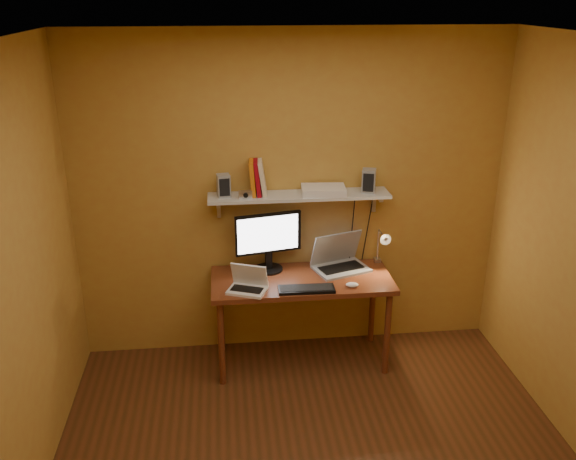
{
  "coord_description": "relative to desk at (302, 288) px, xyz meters",
  "views": [
    {
      "loc": [
        -0.53,
        -2.94,
        2.83
      ],
      "look_at": [
        -0.07,
        1.18,
        1.2
      ],
      "focal_mm": 38.0,
      "sensor_mm": 36.0,
      "label": 1
    }
  ],
  "objects": [
    {
      "name": "speaker_right",
      "position": [
        0.54,
        0.18,
        0.8
      ],
      "size": [
        0.13,
        0.13,
        0.18
      ],
      "primitive_type": "cube",
      "rotation": [
        0.0,
        0.0,
        -0.3
      ],
      "color": "gray",
      "rests_on": "wall_shelf"
    },
    {
      "name": "speaker_left",
      "position": [
        -0.58,
        0.2,
        0.8
      ],
      "size": [
        0.11,
        0.11,
        0.17
      ],
      "primitive_type": "cube",
      "rotation": [
        0.0,
        0.0,
        0.15
      ],
      "color": "gray",
      "rests_on": "wall_shelf"
    },
    {
      "name": "laptop",
      "position": [
        0.32,
        0.16,
        0.16
      ],
      "size": [
        0.48,
        0.41,
        0.3
      ],
      "rotation": [
        0.0,
        0.0,
        0.32
      ],
      "color": "gray",
      "rests_on": "desk"
    },
    {
      "name": "shelf_camera",
      "position": [
        -0.42,
        0.13,
        0.74
      ],
      "size": [
        0.1,
        0.05,
        0.06
      ],
      "color": "silver",
      "rests_on": "wall_shelf"
    },
    {
      "name": "wall_shelf",
      "position": [
        -0.0,
        0.19,
        0.69
      ],
      "size": [
        1.4,
        0.25,
        0.21
      ],
      "color": "silver",
      "rests_on": "room"
    },
    {
      "name": "desk",
      "position": [
        0.0,
        0.0,
        0.0
      ],
      "size": [
        1.4,
        0.6,
        0.75
      ],
      "color": "brown",
      "rests_on": "ground"
    },
    {
      "name": "room",
      "position": [
        -0.05,
        -1.28,
        0.64
      ],
      "size": [
        3.44,
        3.24,
        2.64
      ],
      "color": "#5B2D17",
      "rests_on": "ground"
    },
    {
      "name": "desk_lamp",
      "position": [
        0.66,
        0.13,
        0.29
      ],
      "size": [
        0.09,
        0.23,
        0.38
      ],
      "color": "silver",
      "rests_on": "desk"
    },
    {
      "name": "books",
      "position": [
        -0.32,
        0.22,
        0.84
      ],
      "size": [
        0.15,
        0.19,
        0.27
      ],
      "color": "#CF6811",
      "rests_on": "wall_shelf"
    },
    {
      "name": "keyboard",
      "position": [
        0.01,
        -0.21,
        0.1
      ],
      "size": [
        0.42,
        0.15,
        0.02
      ],
      "primitive_type": "cube",
      "rotation": [
        0.0,
        0.0,
        -0.03
      ],
      "color": "black",
      "rests_on": "desk"
    },
    {
      "name": "mouse",
      "position": [
        0.36,
        -0.19,
        0.1
      ],
      "size": [
        0.11,
        0.08,
        0.03
      ],
      "primitive_type": "ellipsoid",
      "rotation": [
        0.0,
        0.0,
        -0.19
      ],
      "color": "white",
      "rests_on": "desk"
    },
    {
      "name": "router",
      "position": [
        0.19,
        0.18,
        0.74
      ],
      "size": [
        0.35,
        0.25,
        0.06
      ],
      "primitive_type": "cube",
      "rotation": [
        0.0,
        0.0,
        -0.08
      ],
      "color": "white",
      "rests_on": "wall_shelf"
    },
    {
      "name": "netbook",
      "position": [
        -0.42,
        -0.15,
        0.14
      ],
      "size": [
        0.33,
        0.28,
        0.2
      ],
      "rotation": [
        0.0,
        0.0,
        -0.38
      ],
      "color": "white",
      "rests_on": "desk"
    },
    {
      "name": "monitor",
      "position": [
        -0.24,
        0.18,
        0.35
      ],
      "size": [
        0.52,
        0.26,
        0.48
      ],
      "rotation": [
        0.0,
        0.0,
        0.2
      ],
      "color": "black",
      "rests_on": "desk"
    }
  ]
}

